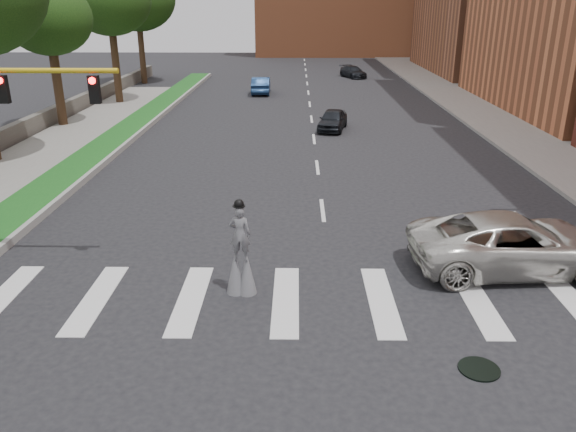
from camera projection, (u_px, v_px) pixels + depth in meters
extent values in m
plane|color=black|center=(336.00, 320.00, 14.17)|extent=(160.00, 160.00, 0.00)
cube|color=#164E19|center=(119.00, 136.00, 32.97)|extent=(2.00, 60.00, 0.25)
cube|color=gray|center=(136.00, 136.00, 32.95)|extent=(0.20, 60.00, 0.28)
cube|color=slate|center=(500.00, 121.00, 37.30)|extent=(5.00, 90.00, 0.18)
cube|color=#514C45|center=(39.00, 122.00, 34.76)|extent=(0.50, 56.00, 1.10)
cylinder|color=black|center=(479.00, 369.00, 12.25)|extent=(0.90, 0.90, 0.04)
cylinder|color=gold|center=(22.00, 71.00, 15.02)|extent=(5.20, 0.14, 0.14)
cube|color=black|center=(3.00, 89.00, 15.21)|extent=(0.28, 0.18, 0.75)
cube|color=black|center=(94.00, 90.00, 15.17)|extent=(0.28, 0.18, 0.75)
cylinder|color=#FF0C0C|center=(92.00, 81.00, 14.99)|extent=(0.18, 0.06, 0.18)
cylinder|color=#332114|center=(247.00, 277.00, 15.33)|extent=(0.07, 0.07, 0.98)
cylinder|color=#332114|center=(236.00, 276.00, 15.36)|extent=(0.07, 0.07, 0.98)
cone|color=#5B5B60|center=(247.00, 273.00, 15.28)|extent=(0.52, 0.52, 1.22)
cone|color=#5B5B60|center=(235.00, 272.00, 15.32)|extent=(0.52, 0.52, 1.22)
imported|color=#5B5B60|center=(240.00, 234.00, 14.89)|extent=(0.60, 0.43, 1.56)
sphere|color=black|center=(239.00, 204.00, 14.59)|extent=(0.26, 0.26, 0.26)
cylinder|color=black|center=(239.00, 206.00, 14.61)|extent=(0.34, 0.34, 0.02)
cube|color=yellow|center=(240.00, 217.00, 14.87)|extent=(0.22, 0.05, 0.10)
imported|color=beige|center=(514.00, 243.00, 16.59)|extent=(6.27, 3.23, 1.69)
imported|color=black|center=(333.00, 120.00, 35.00)|extent=(2.29, 3.99, 1.28)
imported|color=navy|center=(261.00, 85.00, 48.87)|extent=(1.62, 4.42, 1.45)
imported|color=black|center=(353.00, 72.00, 59.37)|extent=(2.99, 4.38, 1.18)
cylinder|color=#332114|center=(58.00, 85.00, 35.07)|extent=(0.56, 0.56, 5.33)
ellipsoid|color=black|center=(48.00, 18.00, 33.65)|extent=(5.18, 5.18, 4.40)
cylinder|color=#332114|center=(116.00, 64.00, 43.02)|extent=(0.56, 0.56, 6.17)
cylinder|color=#332114|center=(142.00, 51.00, 54.36)|extent=(0.56, 0.56, 6.10)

